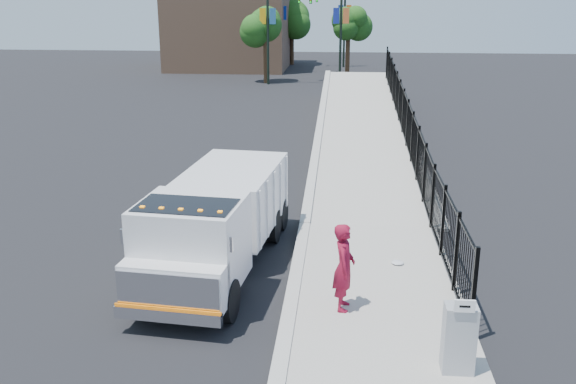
{
  "coord_description": "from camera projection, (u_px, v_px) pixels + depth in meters",
  "views": [
    {
      "loc": [
        1.0,
        -13.22,
        6.46
      ],
      "look_at": [
        -0.31,
        2.0,
        1.68
      ],
      "focal_mm": 40.0,
      "sensor_mm": 36.0,
      "label": 1
    }
  ],
  "objects": [
    {
      "name": "worker",
      "position": [
        344.0,
        267.0,
        13.17
      ],
      "size": [
        0.48,
        0.7,
        1.87
      ],
      "primitive_type": "imported",
      "rotation": [
        0.0,
        0.0,
        1.53
      ],
      "color": "maroon",
      "rests_on": "sidewalk"
    },
    {
      "name": "sidewalk",
      "position": [
        385.0,
        335.0,
        12.5
      ],
      "size": [
        3.55,
        12.0,
        0.12
      ],
      "primitive_type": "cube",
      "color": "#9E998E",
      "rests_on": "ground"
    },
    {
      "name": "light_pole_2",
      "position": [
        283.0,
        19.0,
        52.17
      ],
      "size": [
        3.77,
        0.22,
        8.0
      ],
      "color": "black",
      "rests_on": "ground"
    },
    {
      "name": "iron_fence",
      "position": [
        407.0,
        138.0,
        25.43
      ],
      "size": [
        0.1,
        28.0,
        1.8
      ],
      "primitive_type": "cube",
      "color": "black",
      "rests_on": "ground"
    },
    {
      "name": "utility_cabinet",
      "position": [
        459.0,
        338.0,
        11.06
      ],
      "size": [
        0.55,
        0.4,
        1.25
      ],
      "primitive_type": "cube",
      "color": "gray",
      "rests_on": "sidewalk"
    },
    {
      "name": "truck",
      "position": [
        216.0,
        219.0,
        15.17
      ],
      "size": [
        2.86,
        7.03,
        2.35
      ],
      "rotation": [
        0.0,
        0.0,
        -0.1
      ],
      "color": "black",
      "rests_on": "ground"
    },
    {
      "name": "arrow_sign",
      "position": [
        465.0,
        306.0,
        10.63
      ],
      "size": [
        0.35,
        0.04,
        0.22
      ],
      "primitive_type": "cube",
      "color": "white",
      "rests_on": "utility_cabinet"
    },
    {
      "name": "curb",
      "position": [
        286.0,
        330.0,
        12.65
      ],
      "size": [
        0.3,
        12.0,
        0.16
      ],
      "primitive_type": "cube",
      "color": "#ADAAA3",
      "rests_on": "ground"
    },
    {
      "name": "ground",
      "position": [
        294.0,
        289.0,
        14.58
      ],
      "size": [
        120.0,
        120.0,
        0.0
      ],
      "primitive_type": "plane",
      "color": "black",
      "rests_on": "ground"
    },
    {
      "name": "light_pole_0",
      "position": [
        272.0,
        23.0,
        45.42
      ],
      "size": [
        3.77,
        0.22,
        8.0
      ],
      "color": "black",
      "rests_on": "ground"
    },
    {
      "name": "tree_2",
      "position": [
        292.0,
        20.0,
        58.21
      ],
      "size": [
        3.21,
        3.21,
        5.6
      ],
      "color": "#382314",
      "rests_on": "ground"
    },
    {
      "name": "light_pole_3",
      "position": [
        341.0,
        17.0,
        56.09
      ],
      "size": [
        3.78,
        0.22,
        8.0
      ],
      "color": "black",
      "rests_on": "ground"
    },
    {
      "name": "light_pole_1",
      "position": [
        337.0,
        22.0,
        46.25
      ],
      "size": [
        3.78,
        0.22,
        8.0
      ],
      "color": "black",
      "rests_on": "ground"
    },
    {
      "name": "building",
      "position": [
        230.0,
        21.0,
        55.95
      ],
      "size": [
        10.0,
        10.0,
        8.0
      ],
      "primitive_type": "cube",
      "color": "#8C664C",
      "rests_on": "ground"
    },
    {
      "name": "tree_0",
      "position": [
        266.0,
        28.0,
        46.23
      ],
      "size": [
        2.54,
        2.54,
        5.27
      ],
      "color": "#382314",
      "rests_on": "ground"
    },
    {
      "name": "tree_1",
      "position": [
        348.0,
        26.0,
        49.92
      ],
      "size": [
        2.05,
        2.05,
        5.02
      ],
      "color": "#382314",
      "rests_on": "ground"
    },
    {
      "name": "ramp",
      "position": [
        367.0,
        138.0,
        29.62
      ],
      "size": [
        3.95,
        24.06,
        3.19
      ],
      "primitive_type": "cube",
      "rotation": [
        0.06,
        0.0,
        0.0
      ],
      "color": "#9E998E",
      "rests_on": "ground"
    },
    {
      "name": "debris",
      "position": [
        398.0,
        262.0,
        15.61
      ],
      "size": [
        0.3,
        0.3,
        0.08
      ],
      "primitive_type": "ellipsoid",
      "color": "silver",
      "rests_on": "sidewalk"
    }
  ]
}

